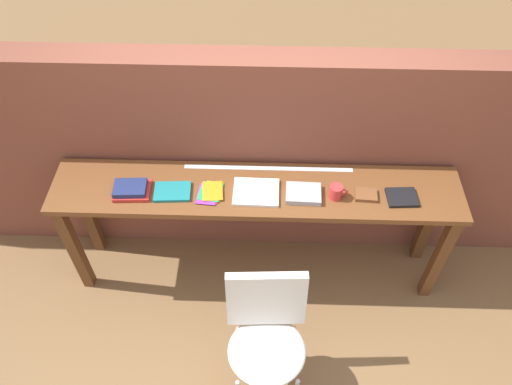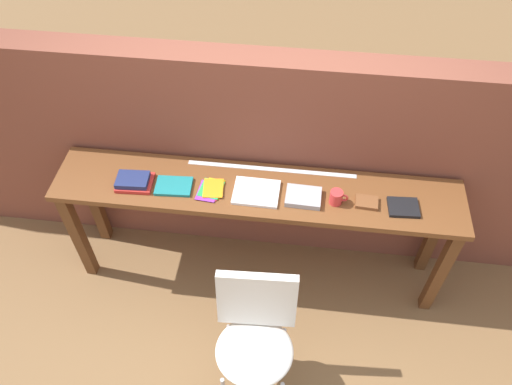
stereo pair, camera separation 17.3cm
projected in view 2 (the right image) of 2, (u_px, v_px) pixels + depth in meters
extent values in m
plane|color=brown|center=(252.00, 304.00, 3.48)|extent=(40.00, 40.00, 0.00)
cube|color=brown|center=(263.00, 159.00, 3.30)|extent=(6.00, 0.20, 1.58)
cube|color=brown|center=(257.00, 191.00, 3.03)|extent=(2.50, 0.44, 0.04)
cube|color=#5B341A|center=(78.00, 236.00, 3.35)|extent=(0.07, 0.07, 0.84)
cube|color=#5B341A|center=(440.00, 272.00, 3.16)|extent=(0.07, 0.07, 0.84)
cube|color=#5B341A|center=(94.00, 200.00, 3.56)|extent=(0.07, 0.07, 0.84)
cube|color=#5B341A|center=(434.00, 232.00, 3.37)|extent=(0.07, 0.07, 0.84)
ellipsoid|color=silver|center=(254.00, 351.00, 2.79)|extent=(0.46, 0.44, 0.08)
cube|color=silver|center=(257.00, 299.00, 2.73)|extent=(0.44, 0.13, 0.40)
cylinder|color=#B2B2B7|center=(230.00, 341.00, 3.08)|extent=(0.02, 0.02, 0.41)
cylinder|color=#B2B2B7|center=(283.00, 345.00, 3.07)|extent=(0.02, 0.02, 0.41)
cube|color=red|center=(135.00, 183.00, 3.03)|extent=(0.22, 0.18, 0.02)
cube|color=navy|center=(133.00, 180.00, 3.01)|extent=(0.20, 0.15, 0.03)
cube|color=#19757A|center=(174.00, 186.00, 3.01)|extent=(0.23, 0.16, 0.02)
cube|color=yellow|center=(214.00, 188.00, 3.01)|extent=(0.12, 0.17, 0.00)
cube|color=#E5334C|center=(210.00, 190.00, 3.00)|extent=(0.11, 0.16, 0.00)
cube|color=purple|center=(208.00, 191.00, 2.99)|extent=(0.13, 0.17, 0.00)
cube|color=green|center=(211.00, 189.00, 3.00)|extent=(0.15, 0.17, 0.00)
cube|color=orange|center=(213.00, 188.00, 3.00)|extent=(0.13, 0.16, 0.00)
cube|color=white|center=(255.00, 192.00, 2.98)|extent=(0.28, 0.22, 0.02)
cube|color=#9E9EA3|center=(303.00, 197.00, 2.95)|extent=(0.21, 0.17, 0.04)
cylinder|color=red|center=(336.00, 197.00, 2.91)|extent=(0.08, 0.08, 0.09)
torus|color=red|center=(344.00, 198.00, 2.90)|extent=(0.06, 0.01, 0.06)
cube|color=brown|center=(367.00, 202.00, 2.93)|extent=(0.14, 0.11, 0.02)
cube|color=black|center=(403.00, 207.00, 2.90)|extent=(0.18, 0.15, 0.02)
cube|color=silver|center=(271.00, 169.00, 3.12)|extent=(1.06, 0.03, 0.00)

